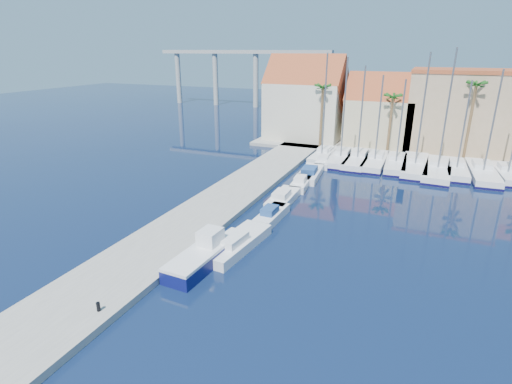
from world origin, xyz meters
TOP-DOWN VIEW (x-y plane):
  - ground at (0.00, 0.00)m, footprint 260.00×260.00m
  - quay_west at (-9.00, 13.50)m, footprint 6.00×77.00m
  - shore_north at (10.00, 48.00)m, footprint 54.00×16.00m
  - bollard at (-7.00, -3.45)m, footprint 0.22×0.22m
  - fishing_boat at (-4.65, 4.15)m, footprint 2.52×6.63m
  - motorboat_west_0 at (-3.50, 7.29)m, footprint 3.05×7.45m
  - motorboat_west_1 at (-3.01, 13.57)m, footprint 1.77×5.13m
  - motorboat_west_2 at (-3.50, 18.08)m, footprint 2.09×6.19m
  - motorboat_west_3 at (-3.27, 23.44)m, footprint 2.08×5.29m
  - motorboat_west_4 at (-3.35, 27.42)m, footprint 2.90×7.34m
  - motorboat_west_5 at (-3.18, 33.38)m, footprint 2.21×5.52m
  - motorboat_west_6 at (-3.83, 38.32)m, footprint 2.48×6.83m
  - sailboat_0 at (-4.03, 36.10)m, footprint 2.37×8.32m
  - sailboat_1 at (-1.36, 35.92)m, footprint 2.66×9.79m
  - sailboat_2 at (0.88, 36.09)m, footprint 2.86×10.60m
  - sailboat_3 at (3.14, 36.02)m, footprint 2.69×10.09m
  - sailboat_4 at (5.78, 35.92)m, footprint 3.01×9.83m
  - sailboat_5 at (8.14, 36.00)m, footprint 3.15×11.58m
  - sailboat_6 at (10.82, 35.19)m, footprint 3.66×11.73m
  - sailboat_7 at (12.91, 35.98)m, footprint 2.76×9.30m
  - sailboat_8 at (15.76, 35.90)m, footprint 3.44×11.08m
  - sailboat_9 at (18.35, 36.17)m, footprint 2.92×8.53m
  - building_0 at (-10.00, 47.00)m, footprint 12.30×9.00m
  - building_1 at (2.00, 47.00)m, footprint 10.30×8.00m
  - building_2 at (13.00, 48.00)m, footprint 14.20×10.20m
  - palm_0 at (-6.00, 42.00)m, footprint 2.60×2.60m
  - palm_1 at (4.00, 42.00)m, footprint 2.60×2.60m
  - palm_2 at (14.00, 42.00)m, footprint 2.60×2.60m
  - viaduct at (-39.07, 82.00)m, footprint 48.00×2.20m

SIDE VIEW (x-z plane):
  - ground at x=0.00m, z-range 0.00..0.00m
  - quay_west at x=-9.00m, z-range 0.00..0.50m
  - shore_north at x=10.00m, z-range 0.00..0.50m
  - motorboat_west_1 at x=-3.01m, z-range -0.19..1.21m
  - motorboat_west_2 at x=-3.50m, z-range -0.19..1.21m
  - motorboat_west_4 at x=-3.35m, z-range -0.19..1.21m
  - motorboat_west_5 at x=-3.18m, z-range -0.19..1.21m
  - motorboat_west_6 at x=-3.83m, z-range -0.19..1.21m
  - motorboat_west_0 at x=-3.50m, z-range -0.19..1.21m
  - motorboat_west_3 at x=-3.27m, z-range -0.19..1.21m
  - sailboat_4 at x=5.78m, z-range -5.04..6.18m
  - sailboat_8 at x=15.76m, z-range -5.71..6.86m
  - sailboat_3 at x=3.14m, z-range -5.24..6.39m
  - sailboat_2 at x=0.88m, z-range -5.78..6.94m
  - sailboat_7 at x=12.91m, z-range -5.07..6.23m
  - sailboat_5 at x=8.14m, z-range -6.58..7.75m
  - sailboat_6 at x=10.82m, z-range -6.83..8.01m
  - sailboat_1 at x=-1.36m, z-range -6.25..7.46m
  - sailboat_0 at x=-4.03m, z-range -6.43..7.74m
  - sailboat_9 at x=18.35m, z-range -6.82..8.15m
  - fishing_boat at x=-4.65m, z-range -0.38..1.90m
  - bollard at x=-7.00m, z-range 0.50..1.05m
  - building_1 at x=2.00m, z-range -0.20..10.80m
  - building_2 at x=13.00m, z-range 0.51..12.01m
  - building_0 at x=-10.00m, z-range -0.23..13.27m
  - palm_1 at x=4.00m, z-range 3.56..12.71m
  - palm_0 at x=-6.00m, z-range 4.00..14.15m
  - palm_2 at x=14.00m, z-range 4.44..15.59m
  - viaduct at x=-39.07m, z-range 3.02..17.47m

